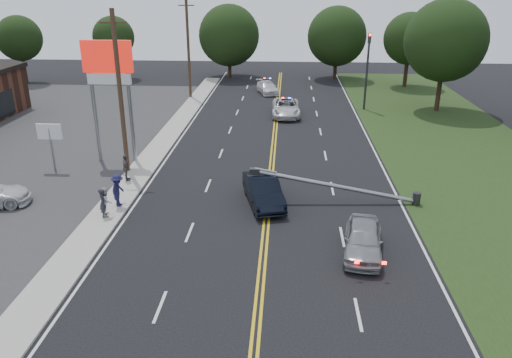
# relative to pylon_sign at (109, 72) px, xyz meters

# --- Properties ---
(ground) EXTENTS (120.00, 120.00, 0.00)m
(ground) POSITION_rel_pylon_sign_xyz_m (10.50, -14.00, -6.00)
(ground) COLOR black
(ground) RESTS_ON ground
(sidewalk) EXTENTS (1.80, 70.00, 0.12)m
(sidewalk) POSITION_rel_pylon_sign_xyz_m (2.10, -4.00, -5.94)
(sidewalk) COLOR #A7A297
(sidewalk) RESTS_ON ground
(grass_verge) EXTENTS (12.00, 80.00, 0.01)m
(grass_verge) POSITION_rel_pylon_sign_xyz_m (24.00, -4.00, -5.99)
(grass_verge) COLOR #203213
(grass_verge) RESTS_ON ground
(centerline_yellow) EXTENTS (0.36, 80.00, 0.00)m
(centerline_yellow) POSITION_rel_pylon_sign_xyz_m (10.50, -4.00, -5.99)
(centerline_yellow) COLOR gold
(centerline_yellow) RESTS_ON ground
(pylon_sign) EXTENTS (3.20, 0.35, 8.00)m
(pylon_sign) POSITION_rel_pylon_sign_xyz_m (0.00, 0.00, 0.00)
(pylon_sign) COLOR gray
(pylon_sign) RESTS_ON ground
(small_sign) EXTENTS (1.60, 0.14, 3.10)m
(small_sign) POSITION_rel_pylon_sign_xyz_m (-3.50, -2.00, -3.66)
(small_sign) COLOR gray
(small_sign) RESTS_ON ground
(traffic_signal) EXTENTS (0.28, 0.41, 7.05)m
(traffic_signal) POSITION_rel_pylon_sign_xyz_m (18.80, 16.00, -1.79)
(traffic_signal) COLOR #2D2D30
(traffic_signal) RESTS_ON ground
(fallen_streetlight) EXTENTS (9.36, 0.44, 1.91)m
(fallen_streetlight) POSITION_rel_pylon_sign_xyz_m (14.69, -6.00, -5.08)
(fallen_streetlight) COLOR #2D2D30
(fallen_streetlight) RESTS_ON ground
(utility_pole_mid) EXTENTS (1.60, 0.28, 10.00)m
(utility_pole_mid) POSITION_rel_pylon_sign_xyz_m (1.30, -2.00, -0.91)
(utility_pole_mid) COLOR #382619
(utility_pole_mid) RESTS_ON ground
(utility_pole_far) EXTENTS (1.60, 0.28, 10.00)m
(utility_pole_far) POSITION_rel_pylon_sign_xyz_m (1.30, 20.00, -0.91)
(utility_pole_far) COLOR #382619
(utility_pole_far) RESTS_ON ground
(tree_4) EXTENTS (5.19, 5.19, 7.83)m
(tree_4) POSITION_rel_pylon_sign_xyz_m (-19.92, 26.81, -0.78)
(tree_4) COLOR black
(tree_4) RESTS_ON ground
(tree_5) EXTENTS (5.02, 5.02, 7.57)m
(tree_5) POSITION_rel_pylon_sign_xyz_m (-9.96, 30.49, -0.95)
(tree_5) COLOR black
(tree_5) RESTS_ON ground
(tree_6) EXTENTS (7.50, 7.50, 8.91)m
(tree_6) POSITION_rel_pylon_sign_xyz_m (4.07, 32.32, -0.85)
(tree_6) COLOR black
(tree_6) RESTS_ON ground
(tree_7) EXTENTS (7.16, 7.16, 8.75)m
(tree_7) POSITION_rel_pylon_sign_xyz_m (17.35, 32.03, -0.83)
(tree_7) COLOR black
(tree_7) RESTS_ON ground
(tree_8) EXTENTS (5.79, 5.79, 8.31)m
(tree_8) POSITION_rel_pylon_sign_xyz_m (25.06, 27.54, -0.60)
(tree_8) COLOR black
(tree_8) RESTS_ON ground
(tree_9) EXTENTS (7.36, 7.36, 10.13)m
(tree_9) POSITION_rel_pylon_sign_xyz_m (25.59, 15.89, 0.44)
(tree_9) COLOR black
(tree_9) RESTS_ON ground
(crashed_sedan) EXTENTS (2.71, 4.88, 1.53)m
(crashed_sedan) POSITION_rel_pylon_sign_xyz_m (10.23, -6.38, -5.23)
(crashed_sedan) COLOR black
(crashed_sedan) RESTS_ON ground
(waiting_sedan) EXTENTS (2.26, 4.36, 1.42)m
(waiting_sedan) POSITION_rel_pylon_sign_xyz_m (14.94, -11.50, -5.29)
(waiting_sedan) COLOR #94989C
(waiting_sedan) RESTS_ON ground
(emergency_a) EXTENTS (2.60, 5.39, 1.48)m
(emergency_a) POSITION_rel_pylon_sign_xyz_m (11.34, 13.03, -5.26)
(emergency_a) COLOR silver
(emergency_a) RESTS_ON ground
(emergency_b) EXTENTS (3.00, 4.72, 1.27)m
(emergency_b) POSITION_rel_pylon_sign_xyz_m (9.25, 22.71, -5.36)
(emergency_b) COLOR silver
(emergency_b) RESTS_ON ground
(bystander_a) EXTENTS (0.47, 0.62, 1.53)m
(bystander_a) POSITION_rel_pylon_sign_xyz_m (2.14, -8.72, -5.11)
(bystander_a) COLOR #27272F
(bystander_a) RESTS_ON sidewalk
(bystander_b) EXTENTS (0.76, 0.88, 1.53)m
(bystander_b) POSITION_rel_pylon_sign_xyz_m (2.23, -8.55, -5.11)
(bystander_b) COLOR #A0A0A4
(bystander_b) RESTS_ON sidewalk
(bystander_c) EXTENTS (0.73, 1.19, 1.79)m
(bystander_c) POSITION_rel_pylon_sign_xyz_m (2.49, -7.38, -4.98)
(bystander_c) COLOR #1A193E
(bystander_c) RESTS_ON sidewalk
(bystander_d) EXTENTS (0.59, 1.03, 1.66)m
(bystander_d) POSITION_rel_pylon_sign_xyz_m (1.80, -3.74, -5.05)
(bystander_d) COLOR #5B4D49
(bystander_d) RESTS_ON sidewalk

